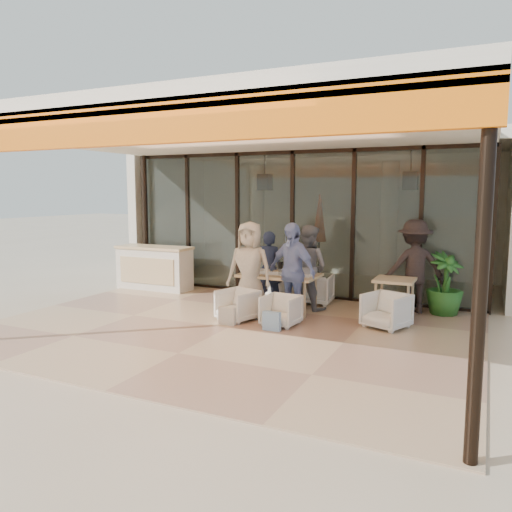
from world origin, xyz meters
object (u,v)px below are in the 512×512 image
at_px(chair_far_right, 316,288).
at_px(chair_near_left, 238,304).
at_px(chair_far_left, 278,284).
at_px(standing_woman, 414,267).
at_px(host_counter, 154,268).
at_px(side_chair, 386,309).
at_px(chair_near_right, 281,309).
at_px(potted_palm, 445,284).
at_px(diner_periwinkle, 292,272).
at_px(diner_grey, 308,267).
at_px(diner_cream, 250,269).
at_px(dining_table, 279,277).
at_px(diner_navy, 269,268).
at_px(side_table, 395,284).

distance_m(chair_far_right, chair_near_left, 2.08).
xyz_separation_m(chair_far_left, standing_woman, (2.78, 0.01, 0.54)).
bearing_deg(host_counter, side_chair, -11.46).
relative_size(host_counter, chair_near_right, 3.08).
xyz_separation_m(chair_far_left, chair_far_right, (0.84, 0.00, -0.01)).
bearing_deg(potted_palm, chair_near_right, -141.03).
height_order(diner_periwinkle, side_chair, diner_periwinkle).
bearing_deg(diner_grey, diner_cream, 63.23).
height_order(standing_woman, potted_palm, standing_woman).
distance_m(chair_far_left, diner_periwinkle, 1.72).
xyz_separation_m(dining_table, chair_far_left, (-0.41, 0.94, -0.33)).
bearing_deg(diner_periwinkle, chair_near_right, -69.10).
xyz_separation_m(diner_periwinkle, potted_palm, (2.49, 1.51, -0.29)).
height_order(host_counter, diner_periwinkle, diner_periwinkle).
bearing_deg(diner_periwinkle, diner_grey, 110.90).
height_order(chair_far_right, chair_near_left, chair_far_right).
height_order(chair_near_left, potted_palm, potted_palm).
relative_size(diner_navy, side_table, 2.05).
relative_size(chair_near_right, side_table, 0.81).
relative_size(diner_navy, diner_cream, 0.87).
relative_size(chair_near_right, side_chair, 0.89).
xyz_separation_m(host_counter, diner_periwinkle, (3.95, -1.24, 0.35)).
bearing_deg(chair_far_left, potted_palm, -164.05).
relative_size(chair_near_right, potted_palm, 0.50).
distance_m(diner_cream, side_chair, 2.58).
relative_size(diner_grey, side_chair, 2.47).
bearing_deg(standing_woman, diner_cream, 0.82).
bearing_deg(chair_far_right, side_table, 157.36).
height_order(chair_far_left, diner_cream, diner_cream).
xyz_separation_m(dining_table, diner_navy, (-0.41, 0.44, 0.08)).
relative_size(diner_cream, standing_woman, 0.98).
relative_size(host_counter, diner_periwinkle, 1.05).
relative_size(diner_grey, potted_palm, 1.40).
bearing_deg(dining_table, chair_near_right, -65.89).
bearing_deg(side_table, chair_near_left, -151.78).
height_order(host_counter, side_chair, host_counter).
xyz_separation_m(chair_far_left, diner_periwinkle, (0.84, -1.40, 0.53)).
xyz_separation_m(chair_near_left, diner_navy, (0.00, 1.40, 0.45)).
relative_size(diner_periwinkle, potted_palm, 1.48).
relative_size(diner_cream, side_table, 2.37).
distance_m(chair_far_right, standing_woman, 2.01).
xyz_separation_m(chair_far_right, chair_near_right, (0.00, -1.90, -0.04)).
relative_size(host_counter, diner_grey, 1.11).
bearing_deg(side_table, chair_far_right, 161.92).
bearing_deg(standing_woman, side_chair, 52.79).
bearing_deg(potted_palm, dining_table, -160.13).
relative_size(diner_navy, standing_woman, 0.85).
height_order(chair_near_left, chair_near_right, chair_near_left).
relative_size(host_counter, side_chair, 2.74).
xyz_separation_m(chair_far_left, diner_navy, (0.00, -0.50, 0.41)).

